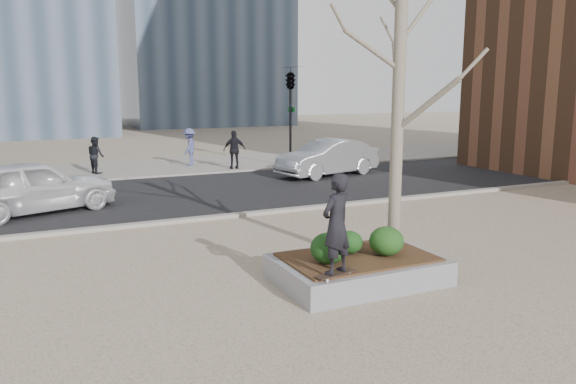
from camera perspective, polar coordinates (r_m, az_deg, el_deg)
name	(u,v)px	position (r m, az deg, el deg)	size (l,w,h in m)	color
ground	(310,289)	(10.22, 2.23, -9.83)	(120.00, 120.00, 0.00)	tan
street	(175,194)	(19.36, -11.43, -0.25)	(60.00, 8.00, 0.02)	black
far_sidewalk	(137,168)	(26.13, -15.08, 2.35)	(60.00, 6.00, 0.02)	gray
planter	(358,270)	(10.62, 7.09, -7.83)	(3.00, 2.00, 0.45)	gray
planter_mulch	(358,257)	(10.54, 7.12, -6.57)	(2.70, 1.70, 0.04)	#382314
sycamore_tree	(399,75)	(10.90, 11.22, 11.57)	(2.80, 2.80, 6.60)	gray
shrub_left	(329,248)	(9.98, 4.15, -5.71)	(0.65, 0.65, 0.56)	#123310
shrub_middle	(349,242)	(10.63, 6.25, -5.10)	(0.50, 0.50, 0.43)	#144014
shrub_right	(386,241)	(10.59, 9.97, -4.93)	(0.64, 0.64, 0.54)	#143F14
skateboard	(335,275)	(9.46, 4.85, -8.43)	(0.78, 0.20, 0.07)	black
skateboarder	(336,224)	(9.21, 4.93, -3.25)	(0.61, 0.40, 1.68)	black
police_car	(32,187)	(17.53, -24.53, 0.50)	(1.83, 4.55, 1.55)	white
car_silver	(328,158)	(23.00, 4.07, 3.49)	(1.56, 4.47, 1.47)	#A2A5AA
car_third	(518,148)	(28.85, 22.33, 4.13)	(2.03, 5.00, 1.45)	#51555D
pedestrian_a	(96,155)	(24.86, -18.94, 3.58)	(0.75, 0.59, 1.55)	black
pedestrian_b	(189,147)	(26.30, -9.98, 4.53)	(1.11, 0.64, 1.73)	#444A7B
pedestrian_c	(235,150)	(24.97, -5.45, 4.30)	(1.00, 0.41, 1.70)	black
traffic_light_far	(290,117)	(25.59, 0.25, 7.58)	(0.60, 2.48, 4.50)	black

